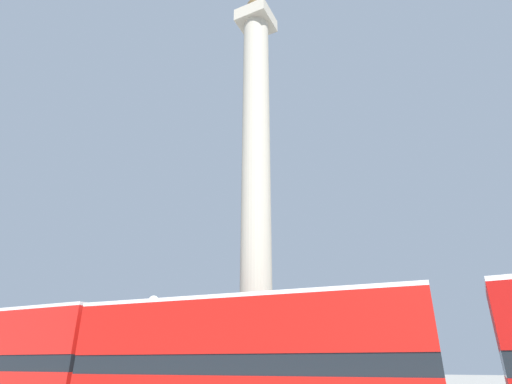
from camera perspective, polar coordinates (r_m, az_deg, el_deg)
monument_column at (r=20.37m, az=0.00°, el=-4.96°), size 4.57×4.57×24.64m
bus_b at (r=13.05m, az=-1.69°, el=-23.56°), size 11.08×3.45×4.37m
street_lamp at (r=17.65m, az=-15.10°, el=-21.04°), size 0.44×0.44×5.10m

